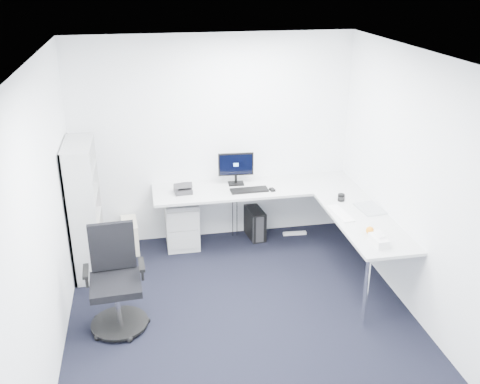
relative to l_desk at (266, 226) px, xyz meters
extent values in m
plane|color=black|center=(-0.55, -1.40, -0.40)|extent=(4.20, 4.20, 0.00)
plane|color=white|center=(-0.55, -1.40, 2.30)|extent=(4.20, 4.20, 0.00)
cube|color=white|center=(-0.55, 0.70, 0.95)|extent=(3.60, 0.02, 2.70)
cube|color=white|center=(-0.55, -3.50, 0.95)|extent=(3.60, 0.02, 2.70)
cube|color=white|center=(-2.35, -1.40, 0.95)|extent=(0.02, 4.20, 2.70)
cube|color=white|center=(1.25, -1.40, 0.95)|extent=(0.02, 4.20, 2.70)
cube|color=#B6B8B8|center=(-1.02, 0.48, -0.08)|extent=(0.42, 0.52, 0.64)
cube|color=black|center=(-0.03, 0.51, -0.20)|extent=(0.24, 0.44, 0.41)
cube|color=beige|center=(-1.70, 0.45, -0.20)|extent=(0.22, 0.44, 0.41)
cube|color=white|center=(0.52, 0.46, -0.38)|extent=(0.33, 0.07, 0.04)
cube|color=black|center=(-0.17, 0.23, 0.41)|extent=(0.48, 0.18, 0.02)
cube|color=black|center=(0.12, 0.18, 0.42)|extent=(0.07, 0.10, 0.03)
cube|color=white|center=(0.72, -0.63, 0.41)|extent=(0.18, 0.48, 0.02)
sphere|color=orange|center=(0.85, -1.16, 0.45)|extent=(0.09, 0.09, 0.09)
cube|color=white|center=(0.85, -1.39, 0.44)|extent=(0.14, 0.25, 0.08)
camera|label=1|loc=(-1.44, -5.87, 3.03)|focal=40.00mm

